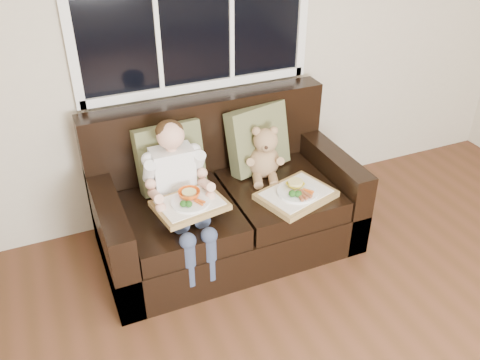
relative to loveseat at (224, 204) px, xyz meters
name	(u,v)px	position (x,y,z in m)	size (l,w,h in m)	color
loveseat	(224,204)	(0.00, 0.00, 0.00)	(1.70, 0.92, 0.96)	black
pillow_left	(170,157)	(-0.31, 0.15, 0.36)	(0.45, 0.23, 0.45)	olive
pillow_right	(258,138)	(0.32, 0.15, 0.37)	(0.49, 0.31, 0.46)	olive
child	(178,182)	(-0.34, -0.12, 0.33)	(0.38, 0.59, 0.85)	white
teddy_bear	(265,156)	(0.31, 0.02, 0.29)	(0.27, 0.32, 0.39)	#9F8354
tray_left	(190,203)	(-0.32, -0.27, 0.27)	(0.45, 0.37, 0.10)	#A5814A
tray_right	(296,194)	(0.38, -0.31, 0.17)	(0.54, 0.47, 0.10)	#A5814A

